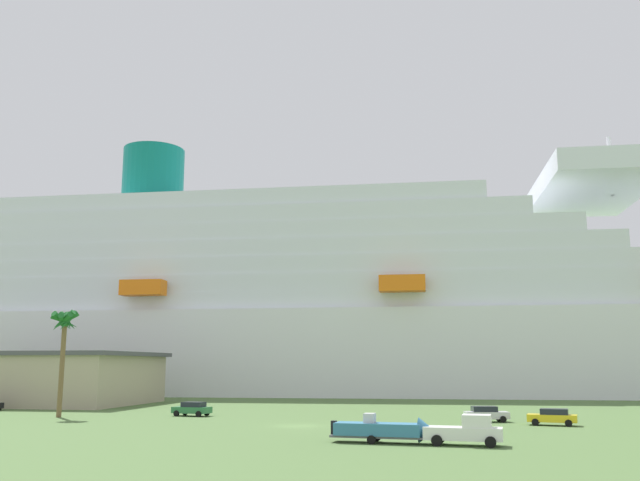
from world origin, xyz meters
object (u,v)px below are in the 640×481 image
at_px(small_boat_on_trailer, 388,430).
at_px(parked_car_green_wagon, 192,409).
at_px(parked_car_silver_sedan, 486,414).
at_px(parked_car_yellow_taxi, 553,417).
at_px(pickup_truck, 466,431).
at_px(cruise_ship, 291,314).
at_px(palm_tree, 64,330).

relative_size(small_boat_on_trailer, parked_car_green_wagon, 2.00).
distance_m(parked_car_silver_sedan, parked_car_yellow_taxi, 6.84).
xyz_separation_m(pickup_truck, small_boat_on_trailer, (-5.76, 0.47, -0.09)).
distance_m(small_boat_on_trailer, parked_car_green_wagon, 33.71).
bearing_deg(small_boat_on_trailer, cruise_ship, 108.34).
xyz_separation_m(cruise_ship, small_boat_on_trailer, (27.98, -84.40, -14.96)).
distance_m(pickup_truck, parked_car_green_wagon, 38.40).
xyz_separation_m(pickup_truck, parked_car_green_wagon, (-30.33, 23.55, -0.21)).
bearing_deg(cruise_ship, parked_car_yellow_taxi, -57.54).
bearing_deg(parked_car_silver_sedan, pickup_truck, -95.76).
bearing_deg(parked_car_silver_sedan, cruise_ship, 119.62).
distance_m(cruise_ship, parked_car_green_wagon, 63.24).
relative_size(palm_tree, parked_car_yellow_taxi, 2.48).
relative_size(small_boat_on_trailer, parked_car_silver_sedan, 1.94).
bearing_deg(parked_car_yellow_taxi, parked_car_green_wagon, 172.86).
xyz_separation_m(pickup_truck, parked_car_silver_sedan, (2.19, 21.67, -0.21)).
bearing_deg(small_boat_on_trailer, palm_tree, 154.35).
relative_size(cruise_ship, parked_car_green_wagon, 54.49).
height_order(small_boat_on_trailer, palm_tree, palm_tree).
xyz_separation_m(cruise_ship, parked_car_green_wagon, (3.40, -61.32, -15.09)).
bearing_deg(cruise_ship, parked_car_green_wagon, -86.82).
bearing_deg(palm_tree, parked_car_green_wagon, 18.43).
bearing_deg(parked_car_yellow_taxi, small_boat_on_trailer, -127.75).
bearing_deg(parked_car_green_wagon, small_boat_on_trailer, -43.21).
bearing_deg(pickup_truck, parked_car_silver_sedan, 84.24).
relative_size(pickup_truck, parked_car_green_wagon, 1.28).
bearing_deg(pickup_truck, small_boat_on_trailer, 175.35).
distance_m(small_boat_on_trailer, parked_car_yellow_taxi, 23.06).
relative_size(cruise_ship, parked_car_yellow_taxi, 50.84).
relative_size(cruise_ship, small_boat_on_trailer, 27.20).
relative_size(parked_car_silver_sedan, parked_car_green_wagon, 1.03).
distance_m(palm_tree, parked_car_green_wagon, 17.09).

